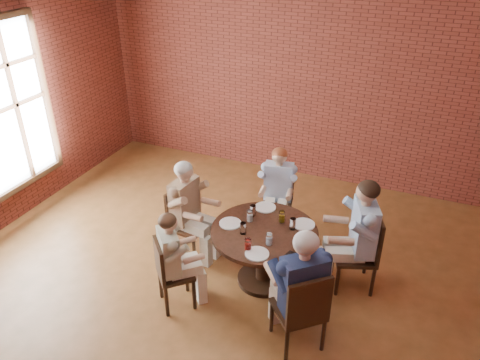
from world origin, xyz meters
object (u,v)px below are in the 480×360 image
at_px(dining_table, 264,246).
at_px(smartphone, 289,255).
at_px(chair_b, 278,198).
at_px(diner_e, 300,289).
at_px(chair_d, 169,272).
at_px(chair_a, 364,249).
at_px(chair_e, 303,309).
at_px(diner_d, 175,261).
at_px(diner_c, 189,211).
at_px(diner_a, 357,236).
at_px(chair_c, 184,219).
at_px(diner_b, 278,192).

relative_size(dining_table, smartphone, 8.16).
relative_size(chair_b, diner_e, 0.64).
distance_m(dining_table, chair_d, 1.13).
xyz_separation_m(chair_d, smartphone, (1.22, 0.44, 0.27)).
height_order(chair_a, chair_e, chair_a).
bearing_deg(diner_e, smartphone, -100.30).
bearing_deg(dining_table, diner_d, -136.72).
distance_m(diner_c, diner_e, 1.91).
bearing_deg(chair_e, diner_a, -145.29).
distance_m(dining_table, smartphone, 0.57).
height_order(chair_b, chair_c, chair_c).
relative_size(chair_b, chair_e, 0.93).
height_order(chair_c, smartphone, chair_c).
height_order(chair_b, diner_e, diner_e).
relative_size(diner_d, diner_e, 0.87).
bearing_deg(chair_e, chair_a, -148.93).
height_order(diner_d, smartphone, diner_d).
xyz_separation_m(diner_b, diner_c, (-0.87, -0.91, 0.03)).
xyz_separation_m(dining_table, diner_a, (1.00, 0.36, 0.18)).
height_order(dining_table, diner_b, diner_b).
bearing_deg(chair_c, chair_a, -76.00).
height_order(chair_c, diner_e, diner_e).
bearing_deg(chair_a, diner_b, -137.25).
bearing_deg(chair_d, diner_c, -28.96).
bearing_deg(diner_e, chair_b, -106.72).
distance_m(dining_table, diner_a, 1.08).
relative_size(chair_b, diner_d, 0.74).
xyz_separation_m(diner_d, smartphone, (1.17, 0.40, 0.14)).
relative_size(chair_d, smartphone, 5.77).
xyz_separation_m(dining_table, smartphone, (0.40, -0.33, 0.23)).
xyz_separation_m(diner_c, smartphone, (1.46, -0.48, 0.09)).
distance_m(diner_b, chair_c, 1.31).
xyz_separation_m(diner_a, diner_d, (-1.77, -1.09, -0.10)).
height_order(chair_a, chair_b, chair_a).
bearing_deg(chair_a, smartphone, -63.45).
bearing_deg(smartphone, chair_b, 128.53).
xyz_separation_m(chair_d, chair_e, (1.52, -0.03, 0.04)).
bearing_deg(chair_b, diner_c, -141.25).
distance_m(chair_d, diner_d, 0.15).
height_order(dining_table, chair_a, chair_a).
xyz_separation_m(chair_b, chair_c, (-0.94, -0.97, 0.01)).
relative_size(dining_table, diner_a, 0.87).
height_order(diner_c, diner_e, diner_e).
bearing_deg(diner_b, diner_a, -40.40).
bearing_deg(diner_a, diner_e, -38.19).
bearing_deg(diner_a, chair_e, -34.30).
bearing_deg(diner_c, dining_table, -90.00).
bearing_deg(diner_c, diner_d, -154.01).
bearing_deg(chair_b, chair_e, -75.17).
xyz_separation_m(dining_table, diner_e, (0.64, -0.73, 0.17)).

